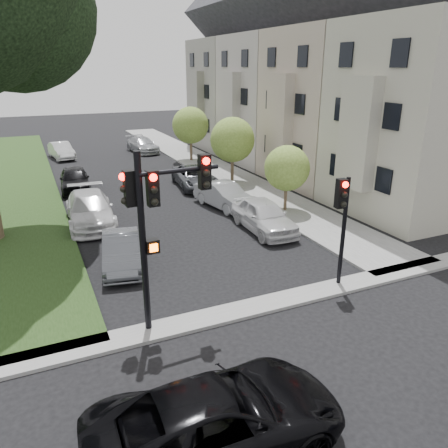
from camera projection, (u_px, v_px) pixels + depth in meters
name	position (u px, v px, depth m)	size (l,w,h in m)	color
ground	(293.00, 339.00, 13.02)	(140.00, 140.00, 0.00)	black
sidewalk_right	(204.00, 163.00, 36.17)	(3.50, 44.00, 0.12)	slate
sidewalk_cross	(260.00, 306.00, 14.71)	(60.00, 1.00, 0.12)	slate
house_a	(421.00, 81.00, 22.31)	(7.70, 7.55, 15.97)	gray
house_b	(331.00, 78.00, 28.74)	(7.70, 7.55, 15.97)	#A49E94
house_c	(273.00, 76.00, 35.17)	(7.70, 7.55, 15.97)	#9E9A92
house_d	(233.00, 74.00, 41.60)	(7.70, 7.55, 15.97)	slate
small_tree_a	(287.00, 168.00, 23.55)	(2.47, 2.47, 3.71)	brown
small_tree_b	(232.00, 140.00, 29.28)	(3.01, 3.01, 4.51)	brown
small_tree_c	(190.00, 125.00, 36.29)	(3.03, 3.03, 4.54)	brown
traffic_signal_main	(156.00, 210.00, 12.33)	(2.71, 0.70, 5.55)	black
traffic_signal_secondary	(342.00, 213.00, 15.17)	(0.54, 0.43, 4.11)	black
car_cross_near	(218.00, 419.00, 9.07)	(2.54, 5.52, 1.53)	black
car_parked_0	(264.00, 216.00, 21.31)	(1.86, 4.62, 1.57)	silver
car_parked_1	(224.00, 196.00, 24.84)	(1.52, 4.37, 1.44)	#999BA0
car_parked_2	(195.00, 177.00, 29.10)	(2.31, 5.02, 1.39)	#3F4247
car_parked_4	(143.00, 145.00, 40.92)	(1.95, 4.79, 1.39)	#999BA0
car_parked_5	(121.00, 251.00, 17.50)	(1.43, 4.09, 1.35)	#3F4247
car_parked_6	(90.00, 209.00, 22.24)	(2.24, 5.50, 1.60)	silver
car_parked_7	(75.00, 179.00, 28.26)	(1.80, 4.46, 1.52)	black
car_parked_9	(61.00, 151.00, 38.14)	(1.48, 4.25, 1.40)	silver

